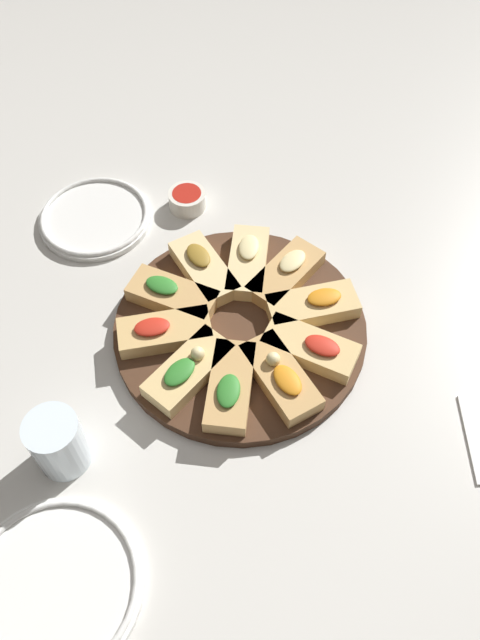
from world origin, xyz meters
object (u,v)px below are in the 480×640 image
(serving_board, at_px, (240,328))
(water_glass, at_px, (58,443))
(plate_right, at_px, (95,217))
(dipping_bowl, at_px, (187,199))
(plate_left, at_px, (53,587))

(serving_board, bearing_deg, water_glass, 129.71)
(serving_board, bearing_deg, plate_right, 45.81)
(serving_board, bearing_deg, dipping_bowl, 17.73)
(plate_left, distance_m, plate_right, 0.57)
(serving_board, xyz_separation_m, dipping_bowl, (0.25, 0.08, 0.01))
(plate_left, relative_size, water_glass, 2.28)
(serving_board, height_order, plate_right, same)
(plate_right, height_order, water_glass, water_glass)
(plate_left, bearing_deg, plate_right, 1.56)
(serving_board, relative_size, plate_left, 1.77)
(serving_board, height_order, water_glass, water_glass)
(plate_left, height_order, water_glass, water_glass)
(plate_left, xyz_separation_m, dipping_bowl, (0.60, -0.13, 0.01))
(plate_left, distance_m, dipping_bowl, 0.61)
(plate_left, xyz_separation_m, water_glass, (0.16, 0.01, 0.04))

